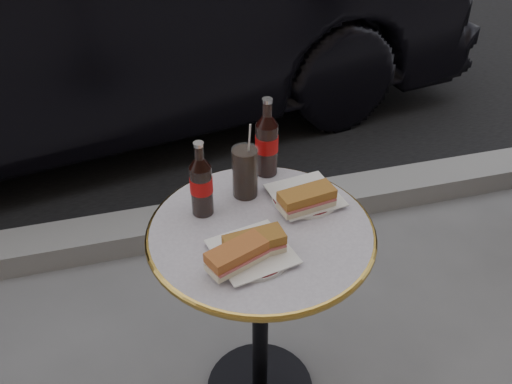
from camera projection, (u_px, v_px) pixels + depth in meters
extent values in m
cube|color=gray|center=(208.00, 220.00, 2.64)|extent=(40.00, 0.20, 0.12)
cylinder|color=silver|center=(252.00, 253.00, 1.45)|extent=(0.20, 0.20, 0.01)
cylinder|color=white|center=(305.00, 197.00, 1.64)|extent=(0.20, 0.20, 0.01)
cube|color=#B25F2D|center=(237.00, 257.00, 1.39)|extent=(0.17, 0.12, 0.05)
cube|color=#9A6227|center=(254.00, 245.00, 1.42)|extent=(0.16, 0.09, 0.05)
cube|color=#A26729|center=(307.00, 200.00, 1.57)|extent=(0.17, 0.10, 0.05)
cylinder|color=black|center=(245.00, 172.00, 1.61)|extent=(0.09, 0.09, 0.15)
imported|color=black|center=(93.00, 7.00, 3.09)|extent=(2.15, 4.42, 1.39)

